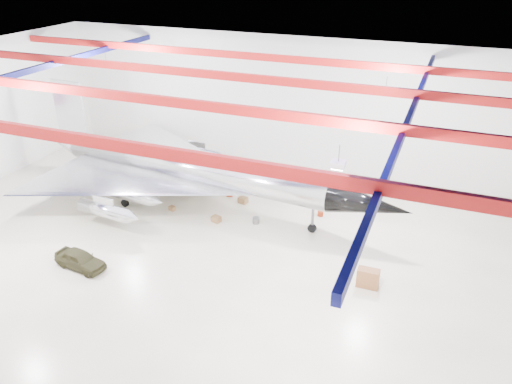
% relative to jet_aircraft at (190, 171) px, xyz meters
% --- Properties ---
extents(floor, '(40.00, 40.00, 0.00)m').
position_rel_jet_aircraft_xyz_m(floor, '(3.09, -5.10, -2.65)').
color(floor, '#B9B093').
rests_on(floor, ground).
extents(wall_back, '(40.00, 0.00, 40.00)m').
position_rel_jet_aircraft_xyz_m(wall_back, '(3.09, 9.90, 2.85)').
color(wall_back, silver).
rests_on(wall_back, floor).
extents(ceiling, '(40.00, 40.00, 0.00)m').
position_rel_jet_aircraft_xyz_m(ceiling, '(3.09, -5.10, 8.35)').
color(ceiling, '#0A0F38').
rests_on(ceiling, wall_back).
extents(ceiling_structure, '(39.50, 29.50, 1.08)m').
position_rel_jet_aircraft_xyz_m(ceiling_structure, '(3.09, -5.10, 7.68)').
color(ceiling_structure, maroon).
rests_on(ceiling_structure, ceiling).
extents(jet_aircraft, '(29.60, 18.08, 8.07)m').
position_rel_jet_aircraft_xyz_m(jet_aircraft, '(0.00, 0.00, 0.00)').
color(jet_aircraft, silver).
rests_on(jet_aircraft, floor).
extents(jeep, '(3.47, 1.73, 1.14)m').
position_rel_jet_aircraft_xyz_m(jeep, '(-2.20, -9.85, -2.08)').
color(jeep, '#312F18').
rests_on(jeep, floor).
extents(desk, '(1.25, 0.65, 1.14)m').
position_rel_jet_aircraft_xyz_m(desk, '(14.10, -5.32, -2.08)').
color(desk, brown).
rests_on(desk, floor).
extents(crate_ply, '(0.53, 0.48, 0.31)m').
position_rel_jet_aircraft_xyz_m(crate_ply, '(-0.82, -1.52, -2.49)').
color(crate_ply, olive).
rests_on(crate_ply, floor).
extents(toolbox_red, '(0.54, 0.47, 0.33)m').
position_rel_jet_aircraft_xyz_m(toolbox_red, '(2.13, 2.15, -2.48)').
color(toolbox_red, maroon).
rests_on(toolbox_red, floor).
extents(engine_drum, '(0.57, 0.57, 0.44)m').
position_rel_jet_aircraft_xyz_m(engine_drum, '(5.57, -1.00, -2.43)').
color(engine_drum, '#59595B').
rests_on(engine_drum, floor).
extents(parts_bin, '(0.75, 0.66, 0.46)m').
position_rel_jet_aircraft_xyz_m(parts_bin, '(3.53, 1.47, -2.42)').
color(parts_bin, olive).
rests_on(parts_bin, floor).
extents(crate_small, '(0.46, 0.40, 0.28)m').
position_rel_jet_aircraft_xyz_m(crate_small, '(-1.94, 0.97, -2.51)').
color(crate_small, '#59595B').
rests_on(crate_small, floor).
extents(tool_chest, '(0.55, 0.55, 0.38)m').
position_rel_jet_aircraft_xyz_m(tool_chest, '(9.46, 1.68, -2.46)').
color(tool_chest, maroon).
rests_on(tool_chest, floor).
extents(oil_barrel, '(0.71, 0.62, 0.42)m').
position_rel_jet_aircraft_xyz_m(oil_barrel, '(2.90, -1.84, -2.44)').
color(oil_barrel, olive).
rests_on(oil_barrel, floor).
extents(spares_box, '(0.56, 0.56, 0.39)m').
position_rel_jet_aircraft_xyz_m(spares_box, '(6.82, 3.21, -2.45)').
color(spares_box, '#59595B').
rests_on(spares_box, floor).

